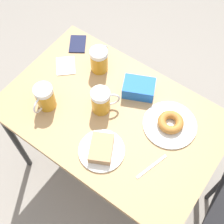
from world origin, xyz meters
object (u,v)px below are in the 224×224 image
at_px(plate_with_donut, 170,123).
at_px(beer_mug_center, 101,101).
at_px(beer_mug_left, 99,60).
at_px(passport_near_edge, 78,44).
at_px(napkin_folded, 66,66).
at_px(beer_mug_right, 45,98).
at_px(fork, 152,166).
at_px(blue_pouch, 139,88).
at_px(plate_with_cake, 101,149).

distance_m(plate_with_donut, beer_mug_center, 0.34).
relative_size(beer_mug_left, passport_near_edge, 0.90).
relative_size(beer_mug_center, napkin_folded, 0.89).
distance_m(beer_mug_right, passport_near_edge, 0.42).
height_order(beer_mug_center, napkin_folded, beer_mug_center).
bearing_deg(plate_with_donut, fork, 10.15).
bearing_deg(beer_mug_center, plate_with_donut, 109.72).
relative_size(beer_mug_right, napkin_folded, 0.90).
xyz_separation_m(beer_mug_left, blue_pouch, (0.01, 0.25, -0.03)).
xyz_separation_m(beer_mug_left, fork, (0.31, 0.52, -0.07)).
relative_size(beer_mug_right, passport_near_edge, 0.90).
bearing_deg(napkin_folded, beer_mug_right, 19.35).
bearing_deg(beer_mug_right, beer_mug_left, 167.87).
height_order(beer_mug_left, napkin_folded, beer_mug_left).
height_order(plate_with_cake, beer_mug_center, beer_mug_center).
relative_size(beer_mug_center, blue_pouch, 0.74).
bearing_deg(beer_mug_left, plate_with_cake, 37.88).
height_order(beer_mug_right, blue_pouch, beer_mug_right).
bearing_deg(fork, plate_with_cake, -72.77).
relative_size(plate_with_cake, blue_pouch, 1.14).
height_order(beer_mug_left, blue_pouch, beer_mug_left).
bearing_deg(blue_pouch, passport_near_edge, -98.82).
xyz_separation_m(plate_with_donut, fork, (0.23, 0.04, -0.01)).
distance_m(plate_with_donut, blue_pouch, 0.24).
xyz_separation_m(beer_mug_left, napkin_folded, (0.10, -0.16, -0.07)).
distance_m(beer_mug_left, blue_pouch, 0.25).
relative_size(beer_mug_center, fork, 0.83).
xyz_separation_m(beer_mug_left, passport_near_edge, (-0.06, -0.20, -0.07)).
bearing_deg(plate_with_cake, passport_near_edge, -131.56).
relative_size(beer_mug_right, blue_pouch, 0.74).
distance_m(beer_mug_left, passport_near_edge, 0.22).
relative_size(fork, blue_pouch, 0.90).
bearing_deg(beer_mug_left, blue_pouch, 88.23).
xyz_separation_m(plate_with_cake, blue_pouch, (-0.37, -0.04, 0.02)).
xyz_separation_m(fork, passport_near_edge, (-0.37, -0.72, 0.00)).
xyz_separation_m(beer_mug_right, fork, (-0.03, 0.59, -0.07)).
distance_m(passport_near_edge, blue_pouch, 0.46).
distance_m(plate_with_cake, passport_near_edge, 0.66).
distance_m(napkin_folded, blue_pouch, 0.42).
height_order(beer_mug_left, beer_mug_right, same).
bearing_deg(napkin_folded, beer_mug_left, 121.26).
bearing_deg(beer_mug_left, plate_with_donut, 80.59).
distance_m(beer_mug_left, napkin_folded, 0.20).
xyz_separation_m(beer_mug_center, fork, (0.11, 0.36, -0.07)).
relative_size(beer_mug_left, fork, 0.83).
relative_size(plate_with_donut, napkin_folded, 1.65).
distance_m(beer_mug_center, beer_mug_right, 0.27).
relative_size(passport_near_edge, blue_pouch, 0.82).
bearing_deg(plate_with_cake, beer_mug_right, -96.16).
distance_m(beer_mug_center, blue_pouch, 0.21).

